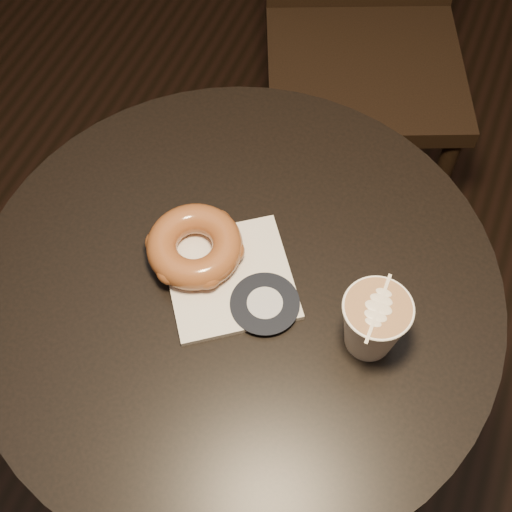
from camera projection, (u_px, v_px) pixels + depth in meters
name	position (u px, v px, depth m)	size (l,w,h in m)	color
cafe_table	(240.00, 345.00, 1.11)	(0.70, 0.70, 0.75)	black
pastry_bag	(230.00, 278.00, 0.93)	(0.16, 0.16, 0.01)	silver
doughnut	(195.00, 246.00, 0.93)	(0.13, 0.13, 0.04)	brown
latte_cup	(373.00, 324.00, 0.85)	(0.08, 0.08, 0.09)	white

